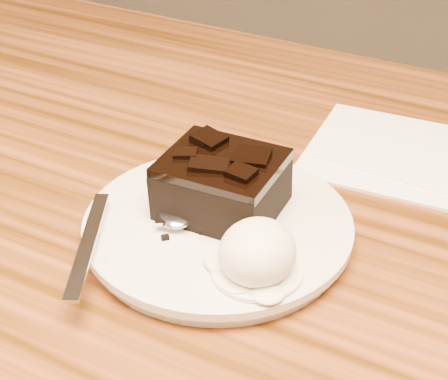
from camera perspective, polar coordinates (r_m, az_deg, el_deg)
The scene contains 10 objects.
plate at distance 0.57m, azimuth -0.48°, elevation -3.13°, with size 0.21×0.21×0.02m, color silver.
brownie at distance 0.56m, azimuth -0.16°, elevation 0.18°, with size 0.09×0.08×0.04m, color black.
ice_cream_scoop at distance 0.50m, azimuth 2.70°, elevation -4.98°, with size 0.05×0.06×0.05m, color white.
melt_puddle at distance 0.51m, azimuth 2.65°, elevation -6.49°, with size 0.07×0.07×0.00m, color white.
spoon at distance 0.56m, azimuth -3.76°, elevation -1.81°, with size 0.03×0.19×0.01m, color silver, non-canonical shape.
napkin at distance 0.69m, azimuth 13.17°, elevation 3.03°, with size 0.15×0.15×0.01m, color white.
crumb_a at distance 0.58m, azimuth -1.11°, elevation -0.65°, with size 0.01×0.01×0.00m, color black.
crumb_b at distance 0.55m, azimuth -1.77°, elevation -3.38°, with size 0.01×0.01×0.00m, color black.
crumb_c at distance 0.54m, azimuth -4.73°, elevation -3.81°, with size 0.01×0.00×0.00m, color black.
crumb_d at distance 0.57m, azimuth -3.74°, elevation -1.43°, with size 0.01×0.01×0.00m, color black.
Camera 1 is at (0.24, -0.40, 1.10)m, focal length 57.18 mm.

